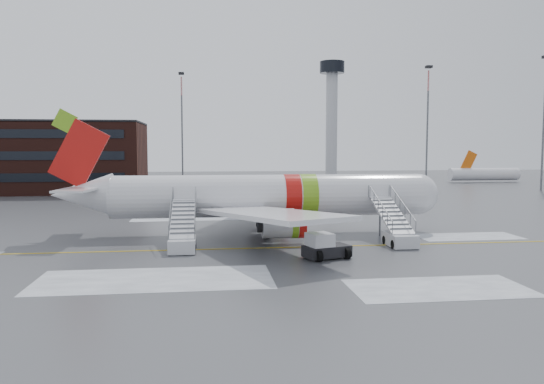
{
  "coord_description": "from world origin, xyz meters",
  "views": [
    {
      "loc": [
        -2.92,
        -41.71,
        7.91
      ],
      "look_at": [
        2.78,
        3.69,
        4.0
      ],
      "focal_mm": 35.0,
      "sensor_mm": 36.0,
      "label": 1
    }
  ],
  "objects": [
    {
      "name": "airliner",
      "position": [
        1.83,
        5.69,
        3.42
      ],
      "size": [
        35.03,
        32.97,
        11.18
      ],
      "color": "silver",
      "rests_on": "ground"
    },
    {
      "name": "distant_aircraft",
      "position": [
        62.5,
        64.0,
        0.0
      ],
      "size": [
        35.0,
        18.0,
        8.0
      ],
      "primitive_type": null,
      "color": "#D8590C",
      "rests_on": "ground"
    },
    {
      "name": "airstair_fwd",
      "position": [
        12.42,
        -0.84,
        1.06
      ],
      "size": [
        2.05,
        7.7,
        3.48
      ],
      "color": "#BBBDC3",
      "rests_on": "ground"
    },
    {
      "name": "light_mast_far_ne",
      "position": [
        42.0,
        62.0,
        13.84
      ],
      "size": [
        1.2,
        1.2,
        24.25
      ],
      "color": "#595B60",
      "rests_on": "ground"
    },
    {
      "name": "ground",
      "position": [
        0.0,
        0.0,
        0.0
      ],
      "size": [
        260.0,
        260.0,
        0.0
      ],
      "primitive_type": "plane",
      "color": "#494C4F",
      "rests_on": "ground"
    },
    {
      "name": "light_mast_far_e",
      "position": [
        58.0,
        48.0,
        13.84
      ],
      "size": [
        1.2,
        1.2,
        24.25
      ],
      "color": "#595B60",
      "rests_on": "ground"
    },
    {
      "name": "control_tower",
      "position": [
        30.0,
        95.0,
        18.75
      ],
      "size": [
        6.4,
        6.4,
        30.0
      ],
      "color": "#B2B5BA",
      "rests_on": "ground"
    },
    {
      "name": "light_mast_far_n",
      "position": [
        -8.0,
        78.0,
        13.84
      ],
      "size": [
        1.2,
        1.2,
        24.25
      ],
      "color": "#595B60",
      "rests_on": "ground"
    },
    {
      "name": "pushback_tug",
      "position": [
        5.38,
        -5.37,
        0.81
      ],
      "size": [
        3.6,
        3.12,
        1.84
      ],
      "color": "black",
      "rests_on": "ground"
    },
    {
      "name": "airstair_aft",
      "position": [
        -4.73,
        -0.84,
        1.06
      ],
      "size": [
        2.05,
        7.7,
        3.48
      ],
      "color": "#BABCC2",
      "rests_on": "ground"
    }
  ]
}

